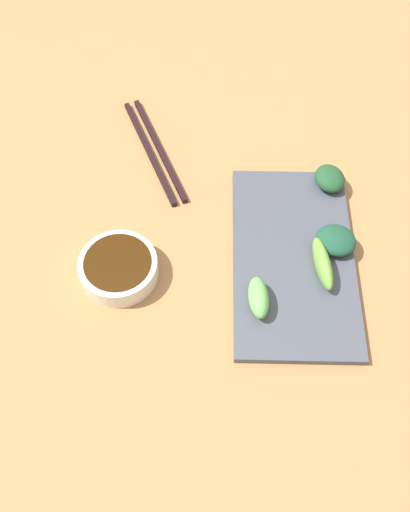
# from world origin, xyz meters

# --- Properties ---
(tabletop) EXTENTS (2.10, 2.10, 0.02)m
(tabletop) POSITION_xyz_m (0.00, 0.00, 0.01)
(tabletop) COLOR #A47646
(tabletop) RESTS_ON ground
(sauce_bowl) EXTENTS (0.11, 0.11, 0.03)m
(sauce_bowl) POSITION_xyz_m (-0.13, -0.02, 0.04)
(sauce_bowl) COLOR silver
(sauce_bowl) RESTS_ON tabletop
(serving_plate) EXTENTS (0.17, 0.31, 0.01)m
(serving_plate) POSITION_xyz_m (0.12, 0.01, 0.03)
(serving_plate) COLOR #454A54
(serving_plate) RESTS_ON tabletop
(broccoli_leafy_0) EXTENTS (0.07, 0.07, 0.02)m
(broccoli_leafy_0) POSITION_xyz_m (0.17, 0.03, 0.04)
(broccoli_leafy_0) COLOR #1A4932
(broccoli_leafy_0) RESTS_ON serving_plate
(broccoli_stalk_1) EXTENTS (0.03, 0.08, 0.03)m
(broccoli_stalk_1) POSITION_xyz_m (0.15, -0.01, 0.05)
(broccoli_stalk_1) COLOR #69A63E
(broccoli_stalk_1) RESTS_ON serving_plate
(broccoli_stalk_2) EXTENTS (0.03, 0.06, 0.03)m
(broccoli_stalk_2) POSITION_xyz_m (0.06, -0.07, 0.05)
(broccoli_stalk_2) COLOR #68BB58
(broccoli_stalk_2) RESTS_ON serving_plate
(broccoli_leafy_3) EXTENTS (0.06, 0.06, 0.03)m
(broccoli_leafy_3) POSITION_xyz_m (0.18, 0.14, 0.04)
(broccoli_leafy_3) COLOR #1E4A28
(broccoli_leafy_3) RESTS_ON serving_plate
(chopsticks) EXTENTS (0.11, 0.22, 0.01)m
(chopsticks) POSITION_xyz_m (-0.09, 0.21, 0.02)
(chopsticks) COLOR black
(chopsticks) RESTS_ON tabletop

